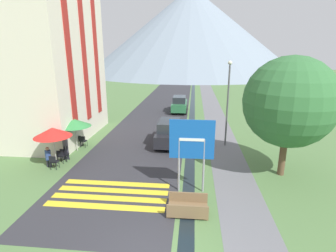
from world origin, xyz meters
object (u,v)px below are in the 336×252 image
at_px(cafe_chair_near_left, 61,155).
at_px(cafe_chair_far_right, 79,140).
at_px(cafe_umbrella_front_red, 53,132).
at_px(hotel_building, 49,51).
at_px(parked_car_far, 179,104).
at_px(cafe_chair_near_right, 64,154).
at_px(parked_car_near, 169,132).
at_px(road_sign, 192,145).
at_px(cafe_umbrella_middle_green, 75,123).
at_px(person_standing_terrace, 65,144).
at_px(cafe_chair_nearest, 54,161).
at_px(streetlamp, 228,98).
at_px(cafe_chair_far_left, 83,140).
at_px(person_seated_far, 48,156).
at_px(tree_by_path, 289,102).
at_px(footbridge, 188,208).

distance_m(cafe_chair_near_left, cafe_chair_far_right, 2.93).
relative_size(cafe_chair_far_right, cafe_umbrella_front_red, 0.36).
height_order(hotel_building, parked_car_far, hotel_building).
xyz_separation_m(cafe_chair_near_right, cafe_umbrella_front_red, (-0.20, -0.65, 1.59)).
bearing_deg(parked_car_near, cafe_chair_near_right, -148.03).
xyz_separation_m(road_sign, cafe_chair_near_right, (-7.86, 2.83, -1.87)).
height_order(parked_car_near, cafe_umbrella_middle_green, cafe_umbrella_middle_green).
bearing_deg(person_standing_terrace, cafe_chair_nearest, -90.21).
distance_m(cafe_chair_near_right, streetlamp, 11.39).
bearing_deg(road_sign, cafe_chair_nearest, 168.05).
bearing_deg(cafe_chair_near_right, streetlamp, 5.63).
bearing_deg(cafe_chair_far_left, person_standing_terrace, -102.29).
relative_size(hotel_building, parked_car_near, 2.94).
distance_m(parked_car_near, cafe_chair_near_right, 7.27).
relative_size(parked_car_near, person_standing_terrace, 2.49).
relative_size(road_sign, person_seated_far, 2.87).
relative_size(parked_car_far, person_seated_far, 3.11).
height_order(cafe_chair_nearest, tree_by_path, tree_by_path).
xyz_separation_m(cafe_chair_near_right, tree_by_path, (12.82, -0.52, 3.56)).
bearing_deg(person_standing_terrace, cafe_chair_near_right, -81.85).
xyz_separation_m(cafe_chair_near_left, person_standing_terrace, (0.03, 0.64, 0.47)).
distance_m(cafe_chair_near_left, cafe_chair_near_right, 0.29).
distance_m(hotel_building, cafe_chair_near_right, 8.28).
bearing_deg(cafe_chair_nearest, footbridge, -52.02).
height_order(cafe_chair_near_left, cafe_chair_far_left, same).
bearing_deg(person_seated_far, parked_car_far, 66.11).
relative_size(parked_car_far, cafe_umbrella_front_red, 1.64).
xyz_separation_m(parked_car_far, cafe_umbrella_middle_green, (-6.31, -12.75, 1.09)).
relative_size(cafe_chair_far_left, tree_by_path, 0.13).
bearing_deg(cafe_chair_far_right, tree_by_path, -1.87).
relative_size(hotel_building, cafe_chair_nearest, 14.65).
bearing_deg(tree_by_path, parked_car_near, 146.75).
relative_size(parked_car_near, tree_by_path, 0.66).
xyz_separation_m(hotel_building, parked_car_near, (8.99, -0.91, -5.76)).
height_order(cafe_chair_far_left, cafe_umbrella_middle_green, cafe_umbrella_middle_green).
distance_m(cafe_chair_near_right, person_standing_terrace, 0.60).
distance_m(cafe_chair_far_right, cafe_chair_nearest, 3.81).
bearing_deg(cafe_umbrella_front_red, parked_car_near, 35.28).
distance_m(cafe_chair_far_left, tree_by_path, 13.52).
distance_m(cafe_chair_near_right, person_seated_far, 1.03).
bearing_deg(person_seated_far, road_sign, -13.26).
bearing_deg(parked_car_far, footbridge, -85.68).
bearing_deg(cafe_chair_far_right, cafe_umbrella_front_red, -77.80).
height_order(parked_car_far, cafe_umbrella_front_red, cafe_umbrella_front_red).
distance_m(parked_car_far, cafe_chair_far_right, 13.62).
xyz_separation_m(parked_car_far, cafe_chair_nearest, (-6.37, -15.75, -0.39)).
distance_m(parked_car_near, person_seated_far, 8.18).
xyz_separation_m(road_sign, tree_by_path, (4.96, 2.31, 1.68)).
relative_size(footbridge, cafe_chair_near_right, 2.00).
distance_m(person_seated_far, person_standing_terrace, 1.34).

